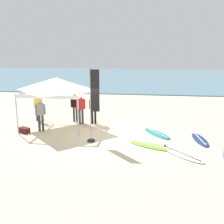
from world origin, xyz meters
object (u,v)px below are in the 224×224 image
object	(u,v)px
canopy_tent	(57,84)
person_black	(75,105)
banner_flag	(93,109)
surfboard_lime	(151,146)
person_orange	(94,107)
person_grey	(40,113)
surfboard_navy	(200,140)
gear_bag_near_tent	(24,130)
surfboard_white	(181,154)
surfboard_teal	(157,133)
person_red	(81,107)
person_yellow	(37,105)

from	to	relation	value
canopy_tent	person_black	bearing A→B (deg)	62.67
person_black	banner_flag	world-z (taller)	banner_flag
surfboard_lime	person_orange	xyz separation A→B (m)	(-3.27, 3.31, 0.95)
person_grey	person_black	bearing A→B (deg)	60.16
person_black	person_orange	world-z (taller)	same
surfboard_navy	person_grey	xyz separation A→B (m)	(-8.05, 0.38, 0.95)
canopy_tent	person_grey	distance (m)	1.80
surfboard_lime	gear_bag_near_tent	world-z (taller)	gear_bag_near_tent
banner_flag	surfboard_white	bearing A→B (deg)	-15.10
surfboard_navy	gear_bag_near_tent	xyz separation A→B (m)	(-8.81, -0.03, 0.10)
surfboard_white	person_orange	distance (m)	6.16
surfboard_teal	surfboard_white	bearing A→B (deg)	-70.53
surfboard_white	banner_flag	size ratio (longest dim) A/B	0.64
person_red	person_black	bearing A→B (deg)	132.91
banner_flag	gear_bag_near_tent	distance (m)	4.18
surfboard_navy	person_yellow	size ratio (longest dim) A/B	1.22
canopy_tent	surfboard_navy	bearing A→B (deg)	-10.12
surfboard_white	surfboard_navy	size ratio (longest dim) A/B	1.03
surfboard_navy	person_red	world-z (taller)	person_red
surfboard_teal	person_yellow	bearing A→B (deg)	166.78
canopy_tent	surfboard_navy	distance (m)	7.91
surfboard_navy	person_red	xyz separation A→B (m)	(-6.30, 2.02, 0.95)
person_red	surfboard_white	bearing A→B (deg)	-37.02
canopy_tent	surfboard_white	distance (m)	7.51
surfboard_navy	person_orange	world-z (taller)	person_orange
person_black	surfboard_white	bearing A→B (deg)	-38.03
canopy_tent	surfboard_navy	xyz separation A→B (m)	(7.44, -1.33, -2.35)
person_red	canopy_tent	bearing A→B (deg)	-148.71
canopy_tent	banner_flag	distance (m)	3.40
person_grey	person_red	distance (m)	2.39
banner_flag	person_black	bearing A→B (deg)	118.14
person_orange	person_yellow	world-z (taller)	same
surfboard_navy	gear_bag_near_tent	world-z (taller)	gear_bag_near_tent
canopy_tent	person_black	xyz separation A→B (m)	(0.63, 1.23, -1.40)
person_black	person_orange	distance (m)	1.27
surfboard_lime	person_black	world-z (taller)	person_black
surfboard_navy	surfboard_teal	bearing A→B (deg)	160.62
canopy_tent	person_red	distance (m)	1.93
surfboard_white	person_grey	bearing A→B (deg)	161.72
person_yellow	gear_bag_near_tent	size ratio (longest dim) A/B	2.85
canopy_tent	person_grey	xyz separation A→B (m)	(-0.61, -0.95, -1.40)
person_grey	gear_bag_near_tent	distance (m)	1.21
person_grey	person_black	distance (m)	2.50
surfboard_lime	surfboard_teal	xyz separation A→B (m)	(0.31, 1.86, 0.00)
person_grey	person_orange	world-z (taller)	same
surfboard_white	surfboard_lime	world-z (taller)	same
canopy_tent	person_orange	world-z (taller)	canopy_tent
surfboard_teal	surfboard_lime	bearing A→B (deg)	-99.49
person_orange	gear_bag_near_tent	world-z (taller)	person_orange
surfboard_teal	gear_bag_near_tent	xyz separation A→B (m)	(-6.79, -0.74, 0.10)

